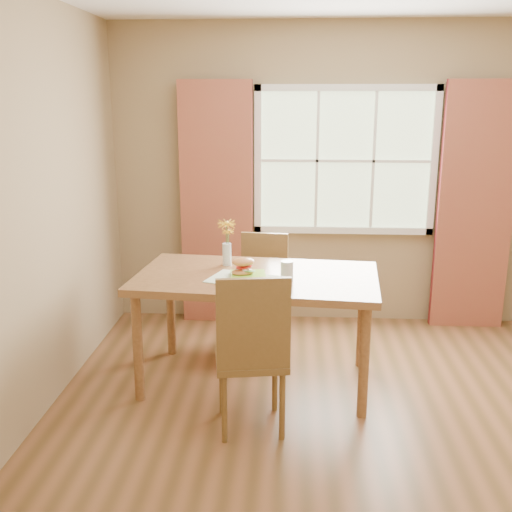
{
  "coord_description": "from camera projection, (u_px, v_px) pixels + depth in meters",
  "views": [
    {
      "loc": [
        -0.47,
        -3.55,
        2.05
      ],
      "look_at": [
        -0.71,
        0.47,
        0.98
      ],
      "focal_mm": 42.0,
      "sensor_mm": 36.0,
      "label": 1
    }
  ],
  "objects": [
    {
      "name": "chair_far",
      "position": [
        263.0,
        286.0,
        5.01
      ],
      "size": [
        0.43,
        0.43,
        0.95
      ],
      "rotation": [
        0.0,
        0.0,
        -0.1
      ],
      "color": "brown",
      "rests_on": "room"
    },
    {
      "name": "chair_near",
      "position": [
        252.0,
        348.0,
        3.63
      ],
      "size": [
        0.5,
        0.5,
        1.05
      ],
      "rotation": [
        0.0,
        0.0,
        0.16
      ],
      "color": "brown",
      "rests_on": "room"
    },
    {
      "name": "curtain_left",
      "position": [
        217.0,
        205.0,
        5.42
      ],
      "size": [
        0.65,
        0.08,
        2.2
      ],
      "primitive_type": "cube",
      "color": "maroon",
      "rests_on": "room"
    },
    {
      "name": "room",
      "position": [
        370.0,
        218.0,
        3.58
      ],
      "size": [
        4.24,
        3.84,
        2.74
      ],
      "color": "brown",
      "rests_on": "ground"
    },
    {
      "name": "flower_vase",
      "position": [
        227.0,
        239.0,
        4.44
      ],
      "size": [
        0.14,
        0.14,
        0.34
      ],
      "color": "silver",
      "rests_on": "dining_table"
    },
    {
      "name": "plate",
      "position": [
        248.0,
        276.0,
        4.17
      ],
      "size": [
        0.27,
        0.27,
        0.01
      ],
      "primitive_type": "cube",
      "rotation": [
        0.0,
        0.0,
        0.12
      ],
      "color": "#8FD936",
      "rests_on": "placemat"
    },
    {
      "name": "window",
      "position": [
        345.0,
        161.0,
        5.34
      ],
      "size": [
        1.62,
        0.06,
        1.32
      ],
      "color": "#B4CA99",
      "rests_on": "room"
    },
    {
      "name": "croissant_sandwich",
      "position": [
        243.0,
        267.0,
        4.17
      ],
      "size": [
        0.19,
        0.16,
        0.12
      ],
      "rotation": [
        0.0,
        0.0,
        0.32
      ],
      "color": "#E0894C",
      "rests_on": "plate"
    },
    {
      "name": "dining_table",
      "position": [
        257.0,
        286.0,
        4.27
      ],
      "size": [
        1.78,
        1.11,
        0.83
      ],
      "rotation": [
        0.0,
        0.0,
        -0.09
      ],
      "color": "#916138",
      "rests_on": "room"
    },
    {
      "name": "placemat",
      "position": [
        242.0,
        279.0,
        4.14
      ],
      "size": [
        0.53,
        0.46,
        0.01
      ],
      "primitive_type": "cube",
      "rotation": [
        0.0,
        0.0,
        -0.33
      ],
      "color": "beige",
      "rests_on": "dining_table"
    },
    {
      "name": "curtain_right",
      "position": [
        475.0,
        208.0,
        5.29
      ],
      "size": [
        0.65,
        0.08,
        2.2
      ],
      "primitive_type": "cube",
      "color": "maroon",
      "rests_on": "room"
    },
    {
      "name": "water_glass",
      "position": [
        287.0,
        271.0,
        4.12
      ],
      "size": [
        0.09,
        0.09,
        0.13
      ],
      "color": "silver",
      "rests_on": "dining_table"
    }
  ]
}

